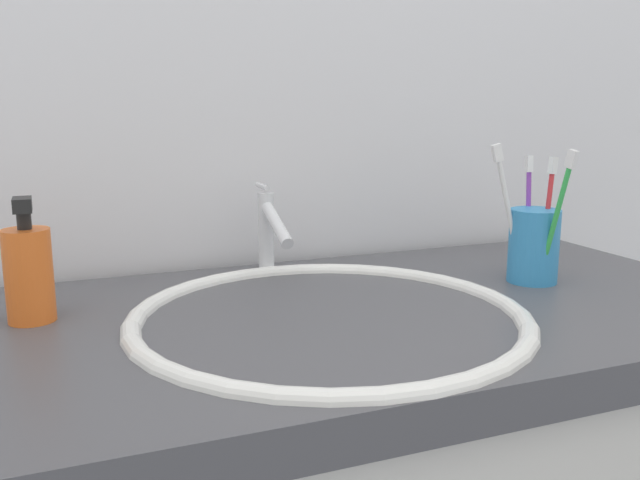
# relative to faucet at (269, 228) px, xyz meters

# --- Properties ---
(tiled_wall_back) EXTENTS (2.38, 0.04, 2.40)m
(tiled_wall_back) POSITION_rel_faucet_xyz_m (-0.01, 0.10, 0.31)
(tiled_wall_back) COLOR silver
(tiled_wall_back) RESTS_ON ground
(sink_basin) EXTENTS (0.48, 0.48, 0.12)m
(sink_basin) POSITION_rel_faucet_xyz_m (-0.00, -0.23, -0.11)
(sink_basin) COLOR white
(sink_basin) RESTS_ON vanity_counter
(faucet) EXTENTS (0.02, 0.14, 0.13)m
(faucet) POSITION_rel_faucet_xyz_m (0.00, 0.00, 0.00)
(faucet) COLOR silver
(faucet) RESTS_ON sink_basin
(toothbrush_cup) EXTENTS (0.07, 0.07, 0.11)m
(toothbrush_cup) POSITION_rel_faucet_xyz_m (0.34, -0.18, -0.02)
(toothbrush_cup) COLOR #338CCC
(toothbrush_cup) RESTS_ON vanity_counter
(toothbrush_red) EXTENTS (0.03, 0.01, 0.17)m
(toothbrush_red) POSITION_rel_faucet_xyz_m (0.36, -0.18, 0.03)
(toothbrush_red) COLOR red
(toothbrush_red) RESTS_ON toothbrush_cup
(toothbrush_green) EXTENTS (0.02, 0.05, 0.19)m
(toothbrush_green) POSITION_rel_faucet_xyz_m (0.33, -0.23, 0.04)
(toothbrush_green) COLOR green
(toothbrush_green) RESTS_ON toothbrush_cup
(toothbrush_white) EXTENTS (0.06, 0.02, 0.19)m
(toothbrush_white) POSITION_rel_faucet_xyz_m (0.29, -0.17, 0.04)
(toothbrush_white) COLOR white
(toothbrush_white) RESTS_ON toothbrush_cup
(toothbrush_purple) EXTENTS (0.02, 0.03, 0.17)m
(toothbrush_purple) POSITION_rel_faucet_xyz_m (0.35, -0.15, 0.03)
(toothbrush_purple) COLOR purple
(toothbrush_purple) RESTS_ON toothbrush_cup
(soap_dispenser) EXTENTS (0.05, 0.06, 0.15)m
(soap_dispenser) POSITION_rel_faucet_xyz_m (-0.33, -0.11, -0.01)
(soap_dispenser) COLOR orange
(soap_dispenser) RESTS_ON vanity_counter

